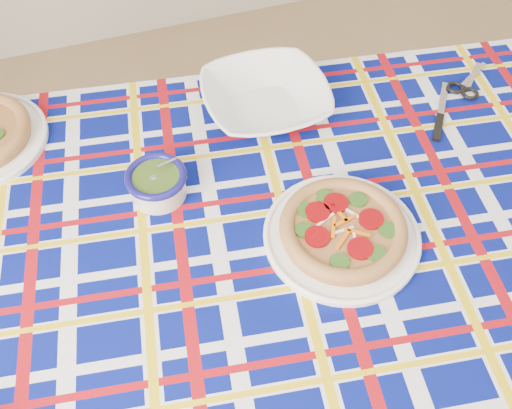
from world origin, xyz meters
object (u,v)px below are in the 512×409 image
object	(u,v)px
main_focaccia_plate	(343,229)
serving_bowl	(265,100)
pesto_bowl	(157,182)
dining_table	(253,255)

from	to	relation	value
main_focaccia_plate	serving_bowl	world-z (taller)	serving_bowl
main_focaccia_plate	pesto_bowl	distance (m)	0.38
dining_table	pesto_bowl	bearing A→B (deg)	142.21
dining_table	main_focaccia_plate	size ratio (longest dim) A/B	5.39
main_focaccia_plate	dining_table	bearing A→B (deg)	157.55
dining_table	serving_bowl	bearing A→B (deg)	75.08
dining_table	serving_bowl	xyz separation A→B (m)	(0.14, 0.32, 0.11)
pesto_bowl	main_focaccia_plate	bearing A→B (deg)	-35.75
main_focaccia_plate	pesto_bowl	world-z (taller)	pesto_bowl
main_focaccia_plate	pesto_bowl	size ratio (longest dim) A/B	2.49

